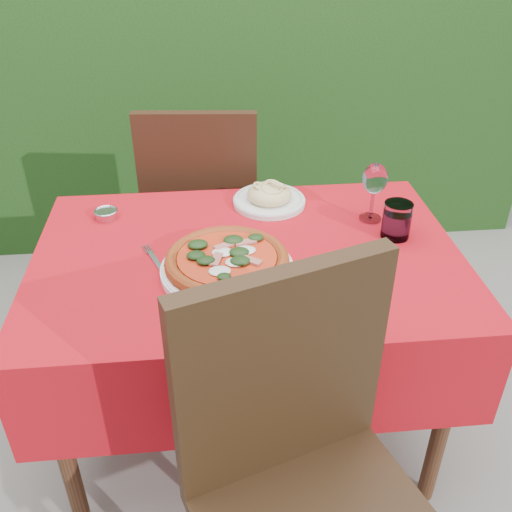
{
  "coord_description": "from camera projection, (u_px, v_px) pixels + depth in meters",
  "views": [
    {
      "loc": [
        -0.12,
        -1.41,
        1.65
      ],
      "look_at": [
        0.02,
        -0.05,
        0.77
      ],
      "focal_mm": 40.0,
      "sensor_mm": 36.0,
      "label": 1
    }
  ],
  "objects": [
    {
      "name": "wine_glass",
      "position": [
        375.0,
        181.0,
        1.78
      ],
      "size": [
        0.08,
        0.08,
        0.19
      ],
      "color": "silver",
      "rests_on": "dining_table"
    },
    {
      "name": "water_glass",
      "position": [
        396.0,
        222.0,
        1.73
      ],
      "size": [
        0.09,
        0.09,
        0.11
      ],
      "color": "silver",
      "rests_on": "dining_table"
    },
    {
      "name": "dining_table",
      "position": [
        248.0,
        294.0,
        1.76
      ],
      "size": [
        1.26,
        0.86,
        0.75
      ],
      "color": "#492817",
      "rests_on": "ground"
    },
    {
      "name": "hedge",
      "position": [
        221.0,
        61.0,
        2.89
      ],
      "size": [
        3.2,
        0.55,
        1.78
      ],
      "color": "black",
      "rests_on": "ground"
    },
    {
      "name": "fork",
      "position": [
        158.0,
        264.0,
        1.63
      ],
      "size": [
        0.1,
        0.19,
        0.01
      ],
      "primitive_type": "cube",
      "rotation": [
        0.0,
        0.0,
        0.38
      ],
      "color": "#B9B8C0",
      "rests_on": "dining_table"
    },
    {
      "name": "pasta_plate",
      "position": [
        269.0,
        197.0,
        1.93
      ],
      "size": [
        0.25,
        0.25,
        0.07
      ],
      "rotation": [
        0.0,
        0.0,
        0.39
      ],
      "color": "silver",
      "rests_on": "dining_table"
    },
    {
      "name": "ground",
      "position": [
        249.0,
        425.0,
        2.09
      ],
      "size": [
        60.0,
        60.0,
        0.0
      ],
      "primitive_type": "plane",
      "color": "slate",
      "rests_on": "ground"
    },
    {
      "name": "steel_ramekin",
      "position": [
        106.0,
        215.0,
        1.85
      ],
      "size": [
        0.07,
        0.07,
        0.03
      ],
      "primitive_type": "cylinder",
      "color": "silver",
      "rests_on": "dining_table"
    },
    {
      "name": "chair_far",
      "position": [
        202.0,
        204.0,
        2.33
      ],
      "size": [
        0.49,
        0.49,
        0.99
      ],
      "rotation": [
        0.0,
        0.0,
        3.05
      ],
      "color": "black",
      "rests_on": "ground"
    },
    {
      "name": "chair_near",
      "position": [
        305.0,
        476.0,
        1.21
      ],
      "size": [
        0.61,
        0.61,
        1.06
      ],
      "rotation": [
        0.0,
        0.0,
        0.33
      ],
      "color": "black",
      "rests_on": "ground"
    },
    {
      "name": "pizza_plate",
      "position": [
        227.0,
        263.0,
        1.58
      ],
      "size": [
        0.37,
        0.37,
        0.07
      ],
      "rotation": [
        0.0,
        0.0,
        0.05
      ],
      "color": "white",
      "rests_on": "dining_table"
    }
  ]
}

